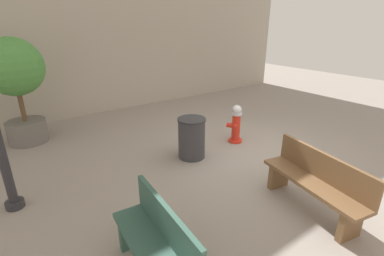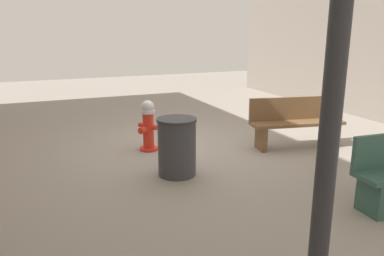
{
  "view_description": "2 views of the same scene",
  "coord_description": "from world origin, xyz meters",
  "views": [
    {
      "loc": [
        -3.86,
        4.51,
        2.84
      ],
      "look_at": [
        0.49,
        1.37,
        0.78
      ],
      "focal_mm": 26.09,
      "sensor_mm": 36.0,
      "label": 1
    },
    {
      "loc": [
        2.67,
        6.49,
        2.21
      ],
      "look_at": [
        0.4,
        1.16,
        0.71
      ],
      "focal_mm": 35.73,
      "sensor_mm": 36.0,
      "label": 2
    }
  ],
  "objects": [
    {
      "name": "bench_near",
      "position": [
        -1.94,
        0.73,
        0.5
      ],
      "size": [
        1.85,
        0.78,
        0.95
      ],
      "color": "brown",
      "rests_on": "ground_plane"
    },
    {
      "name": "fire_hydrant",
      "position": [
        0.73,
        -0.15,
        0.48
      ],
      "size": [
        0.4,
        0.4,
        0.95
      ],
      "color": "red",
      "rests_on": "ground_plane"
    },
    {
      "name": "ground_plane",
      "position": [
        0.0,
        0.0,
        0.0
      ],
      "size": [
        23.4,
        23.4,
        0.0
      ],
      "primitive_type": "plane",
      "color": "gray"
    },
    {
      "name": "street_lamp",
      "position": [
        0.9,
        4.63,
        2.35
      ],
      "size": [
        0.36,
        0.36,
        3.78
      ],
      "color": "#2D2D33",
      "rests_on": "ground_plane"
    },
    {
      "name": "trash_bin",
      "position": [
        0.69,
        1.23,
        0.45
      ],
      "size": [
        0.62,
        0.62,
        0.9
      ],
      "color": "#38383D",
      "rests_on": "ground_plane"
    }
  ]
}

